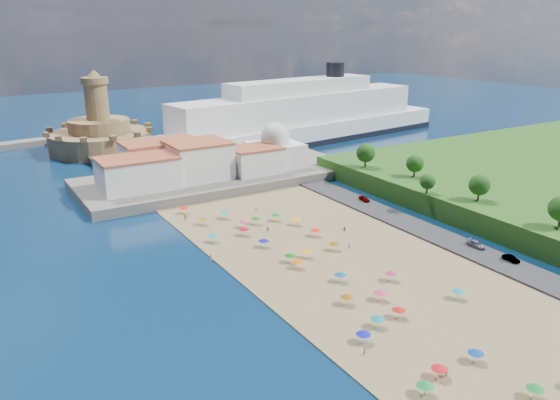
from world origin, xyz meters
TOP-DOWN VIEW (x-y plane):
  - ground at (0.00, 0.00)m, footprint 700.00×700.00m
  - terrace at (10.00, 73.00)m, footprint 90.00×36.00m
  - jetty at (-12.00, 108.00)m, footprint 18.00×70.00m
  - waterfront_buildings at (-3.05, 73.64)m, footprint 57.00×29.00m
  - domed_building at (30.00, 71.00)m, footprint 16.00×16.00m
  - fortress at (-12.00, 138.00)m, footprint 40.00×40.00m
  - cruise_ship at (66.40, 110.90)m, footprint 152.61×41.15m
  - beach_parasols at (-1.81, -12.86)m, footprint 30.81×116.62m
  - beachgoers at (-3.33, 5.02)m, footprint 36.49×95.30m
  - parked_cars at (36.00, -7.45)m, footprint 2.28×79.21m
  - hillside_trees at (49.31, -6.72)m, footprint 13.56×111.79m

SIDE VIEW (x-z plane):
  - ground at x=0.00m, z-range 0.00..0.00m
  - beachgoers at x=-3.33m, z-range 0.15..2.04m
  - jetty at x=-12.00m, z-range 0.00..2.40m
  - parked_cars at x=36.00m, z-range 0.68..2.07m
  - terrace at x=10.00m, z-range 0.00..3.00m
  - beach_parasols at x=-1.81m, z-range 1.05..3.25m
  - fortress at x=-12.00m, z-range -9.52..22.88m
  - waterfront_buildings at x=-3.05m, z-range 2.38..13.38m
  - domed_building at x=30.00m, z-range 1.47..16.47m
  - cruise_ship at x=66.40m, z-range -6.73..26.27m
  - hillside_trees at x=49.31m, z-range 6.40..13.99m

